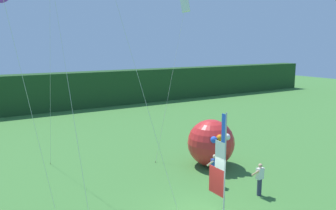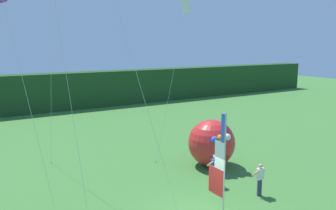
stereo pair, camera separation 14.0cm
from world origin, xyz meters
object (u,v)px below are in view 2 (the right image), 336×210
at_px(inflatable_balloon, 212,143).
at_px(kite_white_box_2, 186,6).
at_px(banner_flag, 220,166).
at_px(person_mid_field, 214,169).
at_px(person_near_banner, 260,179).

relative_size(inflatable_balloon, kite_white_box_2, 0.29).
distance_m(inflatable_balloon, kite_white_box_2, 8.54).
height_order(banner_flag, inflatable_balloon, banner_flag).
bearing_deg(inflatable_balloon, person_mid_field, -125.86).
height_order(person_mid_field, kite_white_box_2, kite_white_box_2).
bearing_deg(banner_flag, person_near_banner, 7.72).
relative_size(person_near_banner, kite_white_box_2, 0.16).
bearing_deg(inflatable_balloon, kite_white_box_2, 91.85).
bearing_deg(person_near_banner, inflatable_balloon, 81.39).
relative_size(person_near_banner, inflatable_balloon, 0.56).
height_order(banner_flag, kite_white_box_2, kite_white_box_2).
bearing_deg(banner_flag, person_mid_field, 54.37).
distance_m(banner_flag, person_near_banner, 3.15).
height_order(person_near_banner, inflatable_balloon, inflatable_balloon).
bearing_deg(person_mid_field, banner_flag, -125.63).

